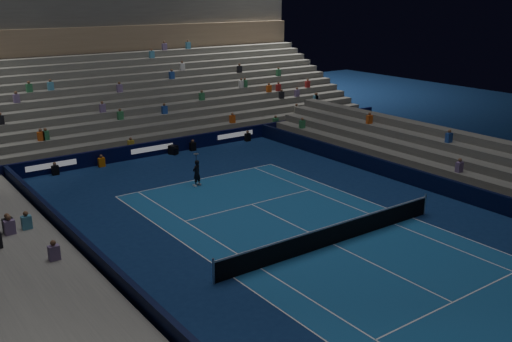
{
  "coord_description": "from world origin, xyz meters",
  "views": [
    {
      "loc": [
        -17.01,
        -17.49,
        10.95
      ],
      "look_at": [
        0.0,
        6.0,
        2.0
      ],
      "focal_mm": 40.55,
      "sensor_mm": 36.0,
      "label": 1
    }
  ],
  "objects": [
    {
      "name": "grandstand_east",
      "position": [
        13.17,
        0.0,
        0.92
      ],
      "size": [
        5.0,
        37.0,
        2.5
      ],
      "color": "#5F5F5B",
      "rests_on": "ground"
    },
    {
      "name": "grandstand_west",
      "position": [
        -13.17,
        0.0,
        0.92
      ],
      "size": [
        5.0,
        37.0,
        2.5
      ],
      "color": "slate",
      "rests_on": "ground"
    },
    {
      "name": "sponsor_barrier_east",
      "position": [
        9.7,
        0.0,
        0.5
      ],
      "size": [
        0.25,
        37.0,
        1.0
      ],
      "primitive_type": "cube",
      "color": "black",
      "rests_on": "ground"
    },
    {
      "name": "sponsor_barrier_far",
      "position": [
        0.0,
        18.5,
        0.5
      ],
      "size": [
        44.0,
        0.25,
        1.0
      ],
      "primitive_type": "cube",
      "color": "black",
      "rests_on": "ground"
    },
    {
      "name": "broadcast_camera",
      "position": [
        1.43,
        17.96,
        0.33
      ],
      "size": [
        0.68,
        1.02,
        0.64
      ],
      "color": "black",
      "rests_on": "ground"
    },
    {
      "name": "tennis_net",
      "position": [
        0.0,
        0.0,
        0.5
      ],
      "size": [
        12.9,
        0.1,
        1.1
      ],
      "color": "#B2B2B7",
      "rests_on": "ground"
    },
    {
      "name": "tennis_player",
      "position": [
        -0.78,
        10.9,
        0.79
      ],
      "size": [
        0.67,
        0.55,
        1.59
      ],
      "primitive_type": "imported",
      "rotation": [
        0.0,
        0.0,
        3.47
      ],
      "color": "black",
      "rests_on": "ground"
    },
    {
      "name": "sponsor_barrier_west",
      "position": [
        -9.7,
        0.0,
        0.5
      ],
      "size": [
        0.25,
        37.0,
        1.0
      ],
      "primitive_type": "cube",
      "color": "black",
      "rests_on": "ground"
    },
    {
      "name": "court_surface",
      "position": [
        0.0,
        0.0,
        0.01
      ],
      "size": [
        10.97,
        23.77,
        0.01
      ],
      "primitive_type": "cube",
      "color": "#19528E",
      "rests_on": "ground"
    },
    {
      "name": "grandstand_main",
      "position": [
        0.0,
        27.9,
        3.38
      ],
      "size": [
        44.0,
        15.2,
        11.2
      ],
      "color": "#63635E",
      "rests_on": "ground"
    },
    {
      "name": "ground",
      "position": [
        0.0,
        0.0,
        0.0
      ],
      "size": [
        90.0,
        90.0,
        0.0
      ],
      "primitive_type": "plane",
      "color": "#0D234F",
      "rests_on": "ground"
    }
  ]
}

